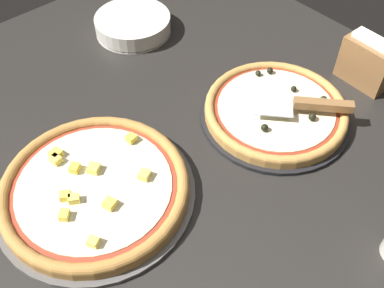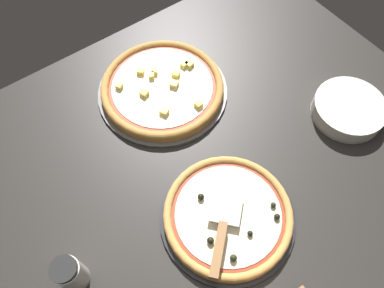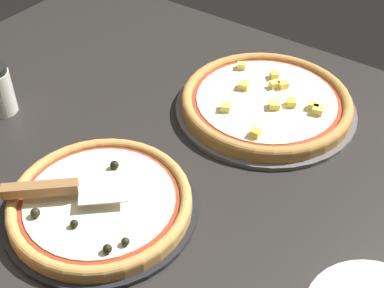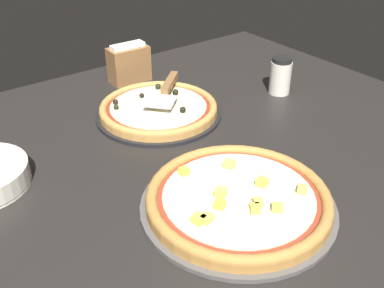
# 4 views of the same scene
# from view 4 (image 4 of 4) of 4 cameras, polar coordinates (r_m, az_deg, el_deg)

# --- Properties ---
(ground_plane) EXTENTS (1.53, 1.19, 0.04)m
(ground_plane) POSITION_cam_4_polar(r_m,az_deg,el_deg) (1.17, -1.16, -0.54)
(ground_plane) COLOR black
(pizza_pan_front) EXTENTS (0.35, 0.35, 0.01)m
(pizza_pan_front) POSITION_cam_4_polar(r_m,az_deg,el_deg) (1.29, -4.25, 3.81)
(pizza_pan_front) COLOR black
(pizza_pan_front) RESTS_ON ground_plane
(pizza_front) EXTENTS (0.33, 0.33, 0.04)m
(pizza_front) POSITION_cam_4_polar(r_m,az_deg,el_deg) (1.28, -4.29, 4.58)
(pizza_front) COLOR #C68E47
(pizza_front) RESTS_ON pizza_pan_front
(pizza_pan_back) EXTENTS (0.41, 0.41, 0.01)m
(pizza_pan_back) POSITION_cam_4_polar(r_m,az_deg,el_deg) (0.95, 5.83, -7.79)
(pizza_pan_back) COLOR #565451
(pizza_pan_back) RESTS_ON ground_plane
(pizza_back) EXTENTS (0.38, 0.38, 0.04)m
(pizza_back) POSITION_cam_4_polar(r_m,az_deg,el_deg) (0.93, 5.89, -6.82)
(pizza_back) COLOR #B77F3D
(pizza_back) RESTS_ON pizza_pan_back
(serving_spatula) EXTENTS (0.20, 0.18, 0.02)m
(serving_spatula) POSITION_cam_4_polar(r_m,az_deg,el_deg) (1.33, -3.09, 7.31)
(serving_spatula) COLOR silver
(serving_spatula) RESTS_ON pizza_front
(parmesan_shaker) EXTENTS (0.07, 0.07, 0.12)m
(parmesan_shaker) POSITION_cam_4_polar(r_m,az_deg,el_deg) (1.43, 11.17, 8.50)
(parmesan_shaker) COLOR silver
(parmesan_shaker) RESTS_ON ground_plane
(napkin_holder) EXTENTS (0.13, 0.07, 0.13)m
(napkin_holder) POSITION_cam_4_polar(r_m,az_deg,el_deg) (1.50, -8.02, 10.08)
(napkin_holder) COLOR olive
(napkin_holder) RESTS_ON ground_plane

